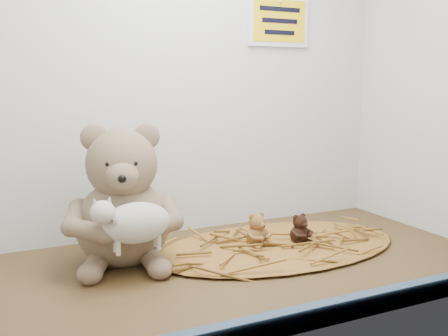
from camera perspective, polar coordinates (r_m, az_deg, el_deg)
name	(u,v)px	position (r cm, az deg, el deg)	size (l,w,h in cm)	color
alcove_shell	(206,52)	(108.04, -2.10, 13.14)	(120.40, 60.20, 90.40)	#3B2B14
front_rail	(301,318)	(82.94, 8.75, -16.64)	(119.28, 2.20, 3.60)	#39536D
straw_bed	(278,245)	(120.22, 6.18, -8.75)	(61.64, 35.79, 1.19)	brown
main_teddy	(123,195)	(108.16, -11.50, -2.99)	(24.37, 25.72, 30.22)	#876C53
toy_lamb	(137,223)	(98.78, -9.95, -6.19)	(17.41, 10.63, 11.25)	beige
mini_teddy_tan	(257,228)	(117.37, 3.76, -6.87)	(6.29, 6.64, 7.80)	#926030
mini_teddy_brown	(299,227)	(120.73, 8.61, -6.69)	(5.63, 5.95, 6.98)	black
wall_sign	(279,21)	(140.69, 6.27, 16.35)	(16.00, 1.20, 11.00)	#E3B80B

